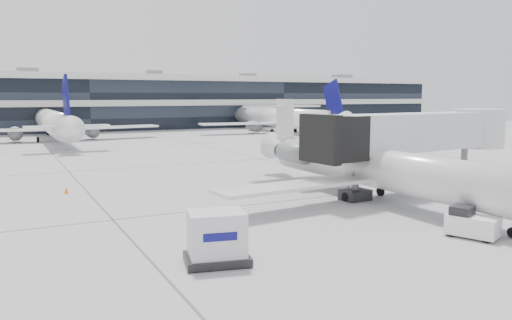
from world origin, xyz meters
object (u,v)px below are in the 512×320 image
regional_jet (376,167)px  cargo_uld (217,238)px  jet_bridge (423,132)px  baggage_tug (471,224)px

regional_jet → cargo_uld: regional_jet is taller
jet_bridge → cargo_uld: jet_bridge is taller
baggage_tug → cargo_uld: size_ratio=0.90×
cargo_uld → regional_jet: bearing=38.5°
regional_jet → baggage_tug: regional_jet is taller
baggage_tug → cargo_uld: (-12.68, 2.05, 0.41)m
regional_jet → baggage_tug: size_ratio=10.64×
regional_jet → jet_bridge: size_ratio=1.57×
jet_bridge → baggage_tug: jet_bridge is taller
regional_jet → cargo_uld: 15.75m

